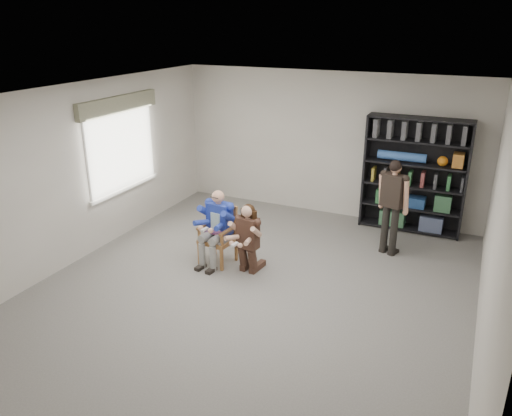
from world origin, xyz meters
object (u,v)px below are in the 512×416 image
at_px(seated_man, 217,227).
at_px(bookshelf, 414,176).
at_px(kneeling_woman, 247,240).
at_px(standing_man, 392,208).
at_px(armchair, 217,235).

xyz_separation_m(seated_man, bookshelf, (2.58, 2.67, 0.44)).
bearing_deg(kneeling_woman, bookshelf, 60.80).
distance_m(kneeling_woman, standing_man, 2.45).
height_order(armchair, seated_man, seated_man).
distance_m(armchair, bookshelf, 3.76).
relative_size(kneeling_woman, standing_man, 0.69).
bearing_deg(standing_man, kneeling_woman, -118.88).
height_order(seated_man, bookshelf, bookshelf).
distance_m(bookshelf, standing_man, 1.23).
height_order(armchair, kneeling_woman, kneeling_woman).
height_order(armchair, standing_man, standing_man).
distance_m(seated_man, bookshelf, 3.74).
bearing_deg(kneeling_woman, standing_man, 47.33).
height_order(seated_man, standing_man, standing_man).
bearing_deg(armchair, standing_man, 37.79).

